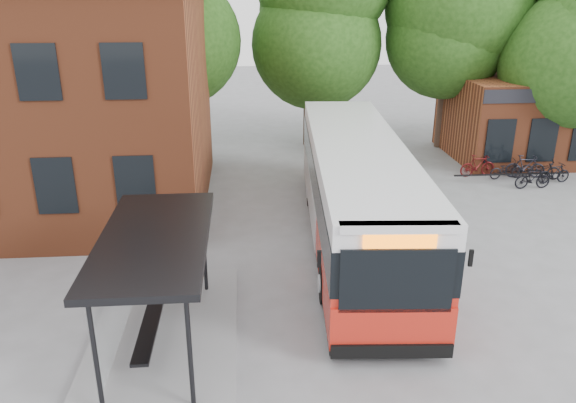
{
  "coord_description": "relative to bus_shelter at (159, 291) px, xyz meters",
  "views": [
    {
      "loc": [
        -2.42,
        -12.62,
        8.04
      ],
      "look_at": [
        -1.16,
        3.13,
        2.0
      ],
      "focal_mm": 35.0,
      "sensor_mm": 36.0,
      "label": 1
    }
  ],
  "objects": [
    {
      "name": "ground",
      "position": [
        4.5,
        1.0,
        -1.45
      ],
      "size": [
        100.0,
        100.0,
        0.0
      ],
      "primitive_type": "plane",
      "color": "slate"
    },
    {
      "name": "bus_shelter",
      "position": [
        0.0,
        0.0,
        0.0
      ],
      "size": [
        3.6,
        7.0,
        2.9
      ],
      "primitive_type": null,
      "color": "black",
      "rests_on": "ground"
    },
    {
      "name": "bike_rail",
      "position": [
        13.78,
        11.0,
        -1.26
      ],
      "size": [
        5.2,
        0.1,
        0.38
      ],
      "primitive_type": null,
      "color": "black",
      "rests_on": "ground"
    },
    {
      "name": "tree_0",
      "position": [
        -1.5,
        17.0,
        4.05
      ],
      "size": [
        7.92,
        7.92,
        11.0
      ],
      "primitive_type": null,
      "color": "#1C4011",
      "rests_on": "ground"
    },
    {
      "name": "tree_1",
      "position": [
        5.5,
        18.0,
        3.75
      ],
      "size": [
        7.92,
        7.92,
        10.4
      ],
      "primitive_type": null,
      "color": "#1C4011",
      "rests_on": "ground"
    },
    {
      "name": "tree_2",
      "position": [
        12.5,
        17.0,
        4.05
      ],
      "size": [
        7.92,
        7.92,
        11.0
      ],
      "primitive_type": null,
      "color": "#1C4011",
      "rests_on": "ground"
    },
    {
      "name": "city_bus",
      "position": [
        5.68,
        5.43,
        0.28
      ],
      "size": [
        3.8,
        13.79,
        3.46
      ],
      "primitive_type": null,
      "rotation": [
        0.0,
        0.0,
        -0.07
      ],
      "color": "red",
      "rests_on": "ground"
    },
    {
      "name": "bicycle_1",
      "position": [
        12.57,
        11.86,
        -0.94
      ],
      "size": [
        1.75,
        0.7,
        1.02
      ],
      "primitive_type": "imported",
      "rotation": [
        0.0,
        0.0,
        1.7
      ],
      "color": "#4F0F10",
      "rests_on": "ground"
    },
    {
      "name": "bicycle_3",
      "position": [
        14.24,
        10.06,
        -0.98
      ],
      "size": [
        1.57,
        0.49,
        0.94
      ],
      "primitive_type": "imported",
      "rotation": [
        0.0,
        0.0,
        1.6
      ],
      "color": "black",
      "rests_on": "ground"
    },
    {
      "name": "bicycle_4",
      "position": [
        13.74,
        11.44,
        -1.02
      ],
      "size": [
        1.69,
        0.79,
        0.85
      ],
      "primitive_type": "imported",
      "rotation": [
        0.0,
        0.0,
        1.71
      ],
      "color": "black",
      "rests_on": "ground"
    },
    {
      "name": "bicycle_5",
      "position": [
        14.63,
        11.51,
        -0.93
      ],
      "size": [
        1.8,
        0.74,
        1.05
      ],
      "primitive_type": "imported",
      "rotation": [
        0.0,
        0.0,
        1.43
      ],
      "color": "black",
      "rests_on": "ground"
    },
    {
      "name": "bicycle_6",
      "position": [
        15.28,
        11.36,
        -1.01
      ],
      "size": [
        1.79,
        1.2,
        0.89
      ],
      "primitive_type": "imported",
      "rotation": [
        0.0,
        0.0,
        1.17
      ],
      "color": "black",
      "rests_on": "ground"
    },
    {
      "name": "bicycle_7",
      "position": [
        15.54,
        10.68,
        -0.99
      ],
      "size": [
        1.56,
        0.62,
        0.91
      ],
      "primitive_type": "imported",
      "rotation": [
        0.0,
        0.0,
        1.7
      ],
      "color": "black",
      "rests_on": "ground"
    }
  ]
}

